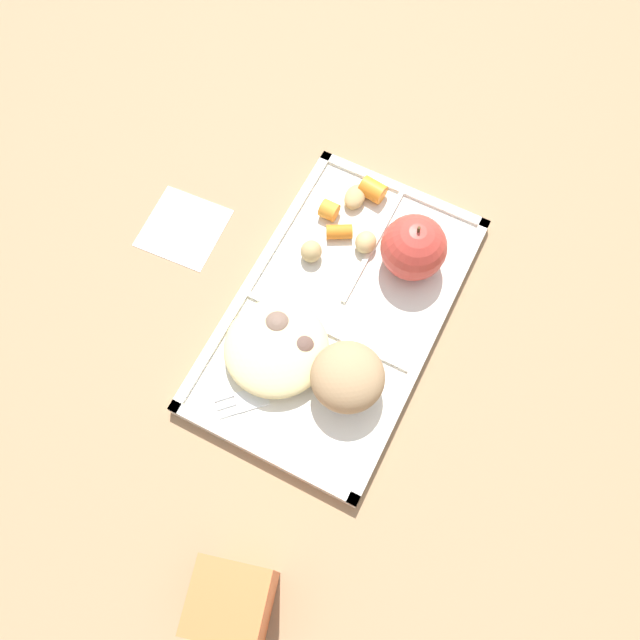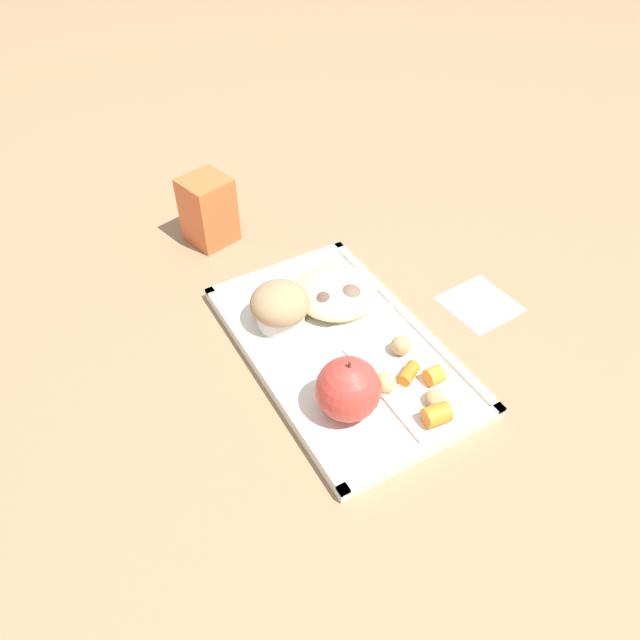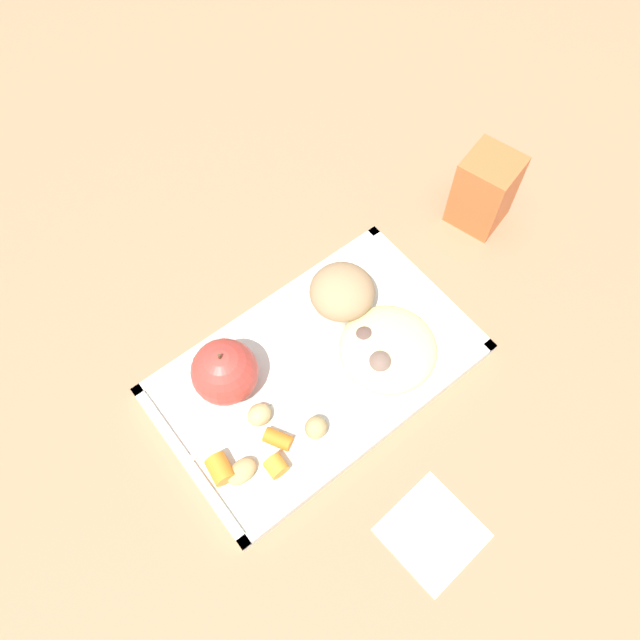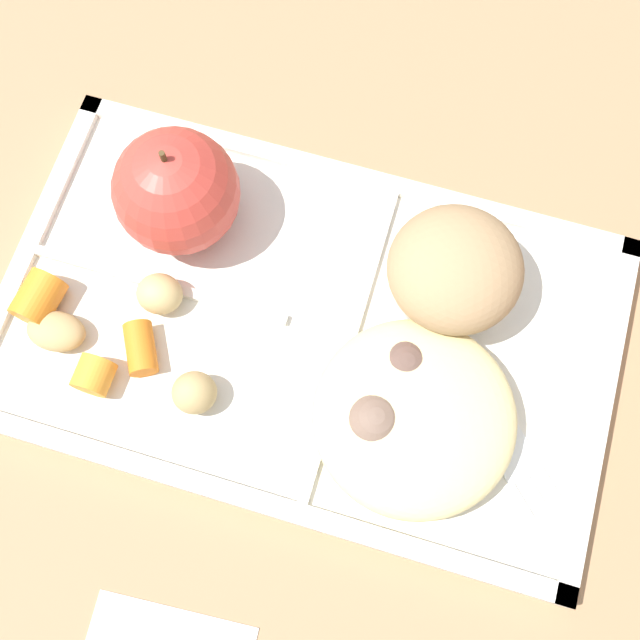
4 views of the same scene
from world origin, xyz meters
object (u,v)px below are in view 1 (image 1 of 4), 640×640
at_px(lunch_tray, 338,313).
at_px(green_apple, 414,248).
at_px(plastic_fork, 275,391).
at_px(bran_muffin, 347,378).
at_px(milk_carton, 233,601).

relative_size(lunch_tray, green_apple, 4.51).
distance_m(lunch_tray, plastic_fork, 0.12).
xyz_separation_m(green_apple, plastic_fork, (0.22, -0.07, -0.04)).
height_order(green_apple, bran_muffin, green_apple).
bearing_deg(green_apple, milk_carton, 0.14).
bearing_deg(lunch_tray, plastic_fork, -9.12).
height_order(lunch_tray, plastic_fork, lunch_tray).
height_order(lunch_tray, bran_muffin, bran_muffin).
bearing_deg(bran_muffin, plastic_fork, -58.64).
height_order(green_apple, plastic_fork, green_apple).
xyz_separation_m(green_apple, bran_muffin, (0.18, -0.00, -0.01)).
bearing_deg(milk_carton, lunch_tray, 173.93).
bearing_deg(green_apple, bran_muffin, -0.00).
distance_m(bran_muffin, plastic_fork, 0.09).
distance_m(lunch_tray, milk_carton, 0.34).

